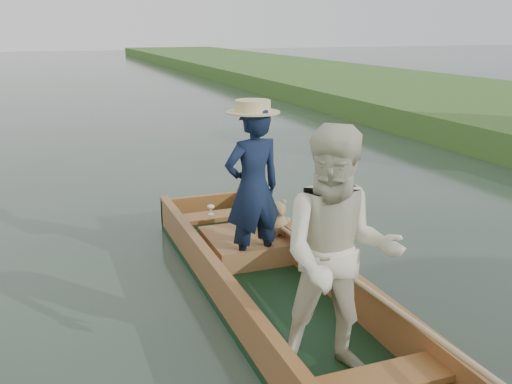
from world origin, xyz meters
name	(u,v)px	position (x,y,z in m)	size (l,w,h in m)	color
ground	(280,310)	(0.00, 0.00, 0.00)	(120.00, 120.00, 0.00)	#283D30
punt	(291,253)	(0.00, -0.23, 0.64)	(1.15, 5.00, 1.87)	black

